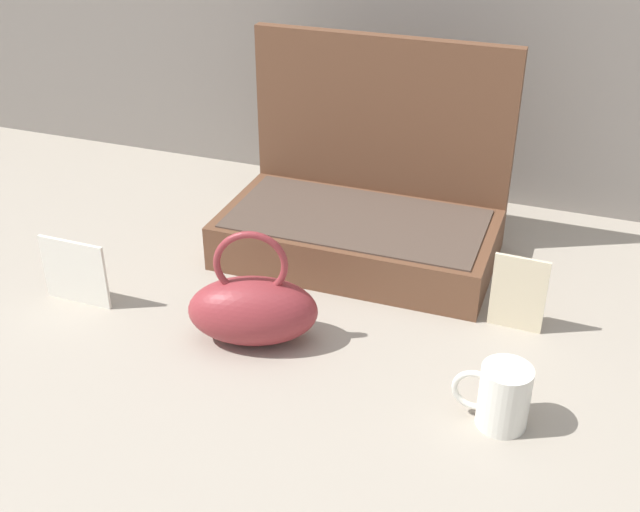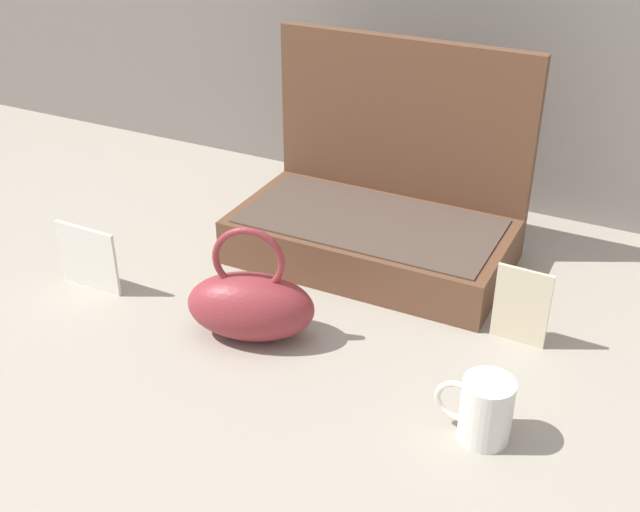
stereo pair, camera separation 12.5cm
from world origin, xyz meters
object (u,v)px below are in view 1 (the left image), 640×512
Objects in this scene: open_suitcase at (364,209)px; poster_card_right at (518,294)px; teal_pouch_handbag at (253,308)px; info_card_left at (75,272)px; coffee_mug at (502,396)px.

open_suitcase reaches higher than poster_card_right.
teal_pouch_handbag is 0.33m from info_card_left.
open_suitcase is at bearing 40.71° from info_card_left.
open_suitcase is 2.19× the size of teal_pouch_handbag.
open_suitcase reaches higher than teal_pouch_handbag.
info_card_left is (-0.33, -0.00, -0.00)m from teal_pouch_handbag.
teal_pouch_handbag is 1.73× the size of poster_card_right.
teal_pouch_handbag is 1.84× the size of info_card_left.
coffee_mug is at bearing -4.17° from info_card_left.
info_card_left is 0.74m from poster_card_right.
poster_card_right is (-0.01, 0.24, 0.02)m from coffee_mug.
info_card_left is 0.94× the size of poster_card_right.
poster_card_right is (0.39, 0.18, 0.01)m from teal_pouch_handbag.
open_suitcase is 4.64× the size of coffee_mug.
poster_card_right reaches higher than info_card_left.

